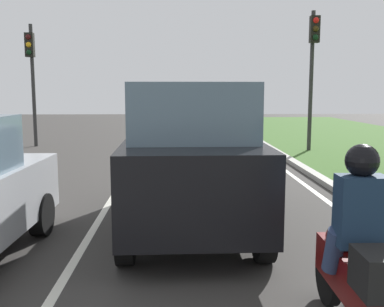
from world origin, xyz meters
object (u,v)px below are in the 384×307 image
object	(u,v)px
rider_person	(360,209)
motorcycle	(358,282)
traffic_light_near_right	(313,57)
car_suv_ahead	(190,155)
traffic_light_overhead_left	(31,66)

from	to	relation	value
rider_person	motorcycle	bearing A→B (deg)	-91.28
motorcycle	rider_person	distance (m)	0.62
rider_person	traffic_light_near_right	size ratio (longest dim) A/B	0.24
car_suv_ahead	rider_person	size ratio (longest dim) A/B	3.89
car_suv_ahead	motorcycle	world-z (taller)	car_suv_ahead
car_suv_ahead	rider_person	world-z (taller)	car_suv_ahead
motorcycle	rider_person	xyz separation A→B (m)	(0.00, 0.05, 0.62)
traffic_light_overhead_left	rider_person	bearing A→B (deg)	-63.46
motorcycle	traffic_light_overhead_left	bearing A→B (deg)	117.72
motorcycle	car_suv_ahead	bearing A→B (deg)	112.43
traffic_light_near_right	motorcycle	bearing A→B (deg)	-104.67
rider_person	traffic_light_near_right	world-z (taller)	traffic_light_near_right
motorcycle	traffic_light_near_right	xyz separation A→B (m)	(3.20, 12.23, 2.77)
rider_person	car_suv_ahead	bearing A→B (deg)	112.74
rider_person	traffic_light_overhead_left	world-z (taller)	traffic_light_overhead_left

